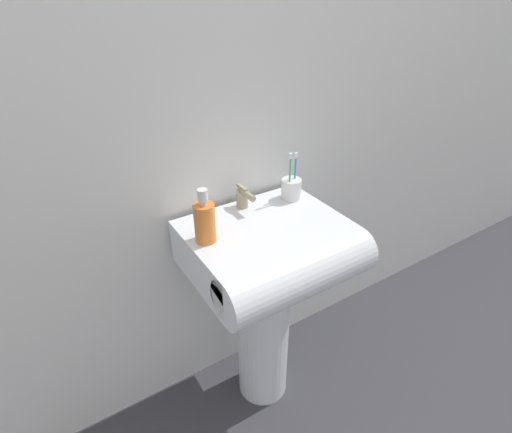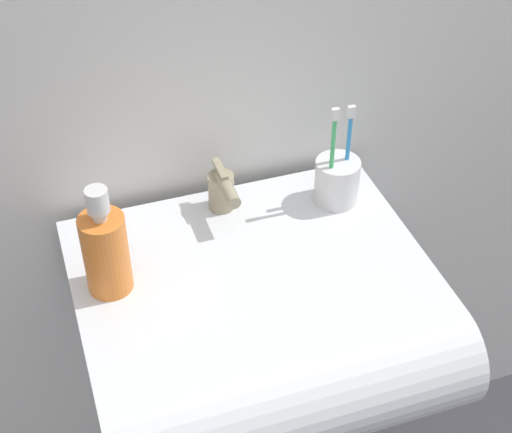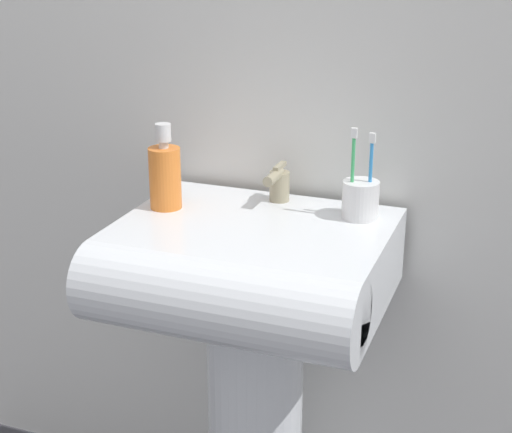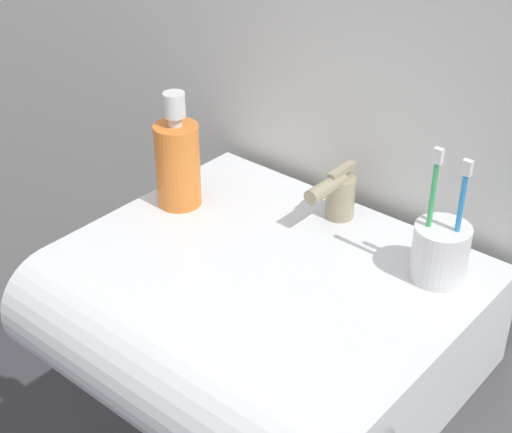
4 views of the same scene
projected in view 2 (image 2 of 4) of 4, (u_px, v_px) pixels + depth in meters
The scene contains 4 objects.
sink_basin at pixel (261, 326), 1.21m from camera, with size 0.54×0.47×0.16m.
faucet at pixel (221, 190), 1.27m from camera, with size 0.04×0.10×0.08m.
toothbrush_cup at pixel (337, 180), 1.30m from camera, with size 0.07×0.07×0.19m.
soap_bottle at pixel (106, 250), 1.12m from camera, with size 0.07×0.07×0.18m.
Camera 2 is at (-0.27, -0.83, 1.67)m, focal length 55.00 mm.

